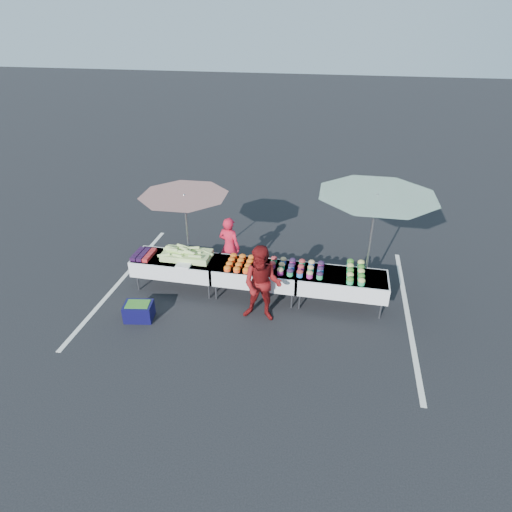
% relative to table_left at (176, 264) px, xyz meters
% --- Properties ---
extents(ground, '(80.00, 80.00, 0.00)m').
position_rel_table_left_xyz_m(ground, '(1.80, 0.00, -0.58)').
color(ground, black).
extents(stripe_left, '(0.10, 5.00, 0.00)m').
position_rel_table_left_xyz_m(stripe_left, '(-1.40, 0.00, -0.58)').
color(stripe_left, silver).
rests_on(stripe_left, ground).
extents(stripe_right, '(0.10, 5.00, 0.00)m').
position_rel_table_left_xyz_m(stripe_right, '(5.00, 0.00, -0.58)').
color(stripe_right, silver).
rests_on(stripe_right, ground).
extents(table_left, '(1.86, 0.81, 0.75)m').
position_rel_table_left_xyz_m(table_left, '(0.00, 0.00, 0.00)').
color(table_left, white).
rests_on(table_left, ground).
extents(table_center, '(1.86, 0.81, 0.75)m').
position_rel_table_left_xyz_m(table_center, '(1.80, 0.00, 0.00)').
color(table_center, white).
rests_on(table_center, ground).
extents(table_right, '(1.86, 0.81, 0.75)m').
position_rel_table_left_xyz_m(table_right, '(3.60, 0.00, 0.00)').
color(table_right, white).
rests_on(table_right, ground).
extents(berry_punnets, '(0.40, 0.54, 0.08)m').
position_rel_table_left_xyz_m(berry_punnets, '(-0.71, -0.06, 0.21)').
color(berry_punnets, black).
rests_on(berry_punnets, table_left).
extents(corn_pile, '(1.16, 0.57, 0.26)m').
position_rel_table_left_xyz_m(corn_pile, '(0.24, 0.04, 0.25)').
color(corn_pile, '#B0E072').
rests_on(corn_pile, table_left).
extents(plastic_bags, '(0.30, 0.25, 0.05)m').
position_rel_table_left_xyz_m(plastic_bags, '(0.30, -0.30, 0.19)').
color(plastic_bags, white).
rests_on(plastic_bags, table_left).
extents(carrot_bowls, '(0.75, 0.69, 0.11)m').
position_rel_table_left_xyz_m(carrot_bowls, '(1.55, -0.01, 0.22)').
color(carrot_bowls, '#FF4B1C').
rests_on(carrot_bowls, table_center).
extents(potato_cups, '(1.14, 0.58, 0.16)m').
position_rel_table_left_xyz_m(potato_cups, '(2.65, 0.00, 0.25)').
color(potato_cups, blue).
rests_on(potato_cups, table_right).
extents(bean_baskets, '(0.36, 0.86, 0.15)m').
position_rel_table_left_xyz_m(bean_baskets, '(3.86, 0.08, 0.24)').
color(bean_baskets, '#29A75F').
rests_on(bean_baskets, table_right).
extents(vendor, '(0.61, 0.49, 1.45)m').
position_rel_table_left_xyz_m(vendor, '(1.02, 0.78, 0.14)').
color(vendor, red).
rests_on(vendor, ground).
extents(customer, '(0.81, 0.64, 1.62)m').
position_rel_table_left_xyz_m(customer, '(2.07, -0.75, 0.23)').
color(customer, maroon).
rests_on(customer, ground).
extents(umbrella_left, '(2.53, 2.53, 2.01)m').
position_rel_table_left_xyz_m(umbrella_left, '(0.09, 0.61, 1.24)').
color(umbrella_left, black).
rests_on(umbrella_left, ground).
extents(umbrella_right, '(3.09, 3.09, 2.41)m').
position_rel_table_left_xyz_m(umbrella_right, '(4.09, 0.40, 1.60)').
color(umbrella_right, black).
rests_on(umbrella_right, ground).
extents(storage_bin, '(0.62, 0.49, 0.36)m').
position_rel_table_left_xyz_m(storage_bin, '(-0.36, -1.26, -0.40)').
color(storage_bin, '#0D0B3A').
rests_on(storage_bin, ground).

